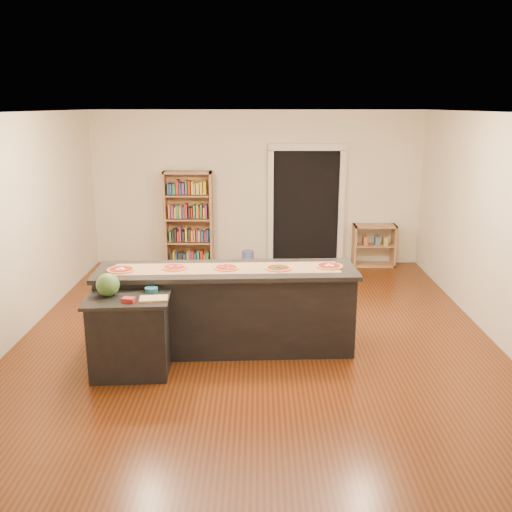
{
  "coord_description": "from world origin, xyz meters",
  "views": [
    {
      "loc": [
        0.03,
        -6.89,
        2.89
      ],
      "look_at": [
        0.0,
        0.2,
        1.0
      ],
      "focal_mm": 40.0,
      "sensor_mm": 36.0,
      "label": 1
    }
  ],
  "objects_px": {
    "bookshelf": "(189,219)",
    "low_shelf": "(374,245)",
    "watermelon": "(108,285)",
    "side_counter": "(130,335)",
    "kitchen_island": "(227,309)",
    "waste_bin": "(248,259)"
  },
  "relations": [
    {
      "from": "kitchen_island",
      "to": "bookshelf",
      "type": "distance_m",
      "value": 3.85
    },
    {
      "from": "watermelon",
      "to": "kitchen_island",
      "type": "bearing_deg",
      "value": 27.0
    },
    {
      "from": "kitchen_island",
      "to": "bookshelf",
      "type": "xyz_separation_m",
      "value": [
        -0.89,
        3.72,
        0.36
      ]
    },
    {
      "from": "bookshelf",
      "to": "watermelon",
      "type": "distance_m",
      "value": 4.37
    },
    {
      "from": "bookshelf",
      "to": "low_shelf",
      "type": "bearing_deg",
      "value": -0.18
    },
    {
      "from": "kitchen_island",
      "to": "low_shelf",
      "type": "xyz_separation_m",
      "value": [
        2.5,
        3.71,
        -0.13
      ]
    },
    {
      "from": "watermelon",
      "to": "side_counter",
      "type": "bearing_deg",
      "value": -10.9
    },
    {
      "from": "side_counter",
      "to": "kitchen_island",
      "type": "bearing_deg",
      "value": 29.05
    },
    {
      "from": "waste_bin",
      "to": "side_counter",
      "type": "bearing_deg",
      "value": -105.89
    },
    {
      "from": "bookshelf",
      "to": "waste_bin",
      "type": "xyz_separation_m",
      "value": [
        1.08,
        -0.14,
        -0.71
      ]
    },
    {
      "from": "waste_bin",
      "to": "watermelon",
      "type": "distance_m",
      "value": 4.53
    },
    {
      "from": "watermelon",
      "to": "low_shelf",
      "type": "bearing_deg",
      "value": 49.27
    },
    {
      "from": "side_counter",
      "to": "low_shelf",
      "type": "bearing_deg",
      "value": 47.01
    },
    {
      "from": "bookshelf",
      "to": "low_shelf",
      "type": "xyz_separation_m",
      "value": [
        3.39,
        -0.01,
        -0.48
      ]
    },
    {
      "from": "kitchen_island",
      "to": "watermelon",
      "type": "height_order",
      "value": "watermelon"
    },
    {
      "from": "kitchen_island",
      "to": "side_counter",
      "type": "bearing_deg",
      "value": -149.55
    },
    {
      "from": "bookshelf",
      "to": "low_shelf",
      "type": "distance_m",
      "value": 3.43
    },
    {
      "from": "low_shelf",
      "to": "kitchen_island",
      "type": "bearing_deg",
      "value": -123.96
    },
    {
      "from": "bookshelf",
      "to": "low_shelf",
      "type": "relative_size",
      "value": 2.26
    },
    {
      "from": "bookshelf",
      "to": "waste_bin",
      "type": "relative_size",
      "value": 5.59
    },
    {
      "from": "side_counter",
      "to": "waste_bin",
      "type": "height_order",
      "value": "side_counter"
    },
    {
      "from": "bookshelf",
      "to": "watermelon",
      "type": "bearing_deg",
      "value": -94.53
    }
  ]
}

